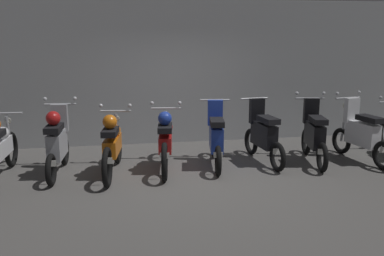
% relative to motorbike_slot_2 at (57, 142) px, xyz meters
% --- Properties ---
extents(ground_plane, '(80.00, 80.00, 0.00)m').
position_rel_motorbike_slot_2_xyz_m(ground_plane, '(2.33, -0.52, -0.57)').
color(ground_plane, '#565451').
extents(back_wall, '(16.39, 0.30, 3.11)m').
position_rel_motorbike_slot_2_xyz_m(back_wall, '(2.33, 2.01, 0.99)').
color(back_wall, '#9EA0A3').
rests_on(back_wall, ground).
extents(motorbike_slot_2, '(0.59, 1.68, 1.29)m').
position_rel_motorbike_slot_2_xyz_m(motorbike_slot_2, '(0.00, 0.00, 0.00)').
color(motorbike_slot_2, black).
rests_on(motorbike_slot_2, ground).
extents(motorbike_slot_3, '(0.59, 1.95, 1.15)m').
position_rel_motorbike_slot_2_xyz_m(motorbike_slot_3, '(0.93, -0.15, -0.04)').
color(motorbike_slot_3, black).
rests_on(motorbike_slot_3, ground).
extents(motorbike_slot_4, '(0.58, 1.94, 1.15)m').
position_rel_motorbike_slot_2_xyz_m(motorbike_slot_4, '(1.86, -0.02, -0.04)').
color(motorbike_slot_4, black).
rests_on(motorbike_slot_4, ground).
extents(motorbike_slot_5, '(0.56, 1.67, 1.18)m').
position_rel_motorbike_slot_2_xyz_m(motorbike_slot_5, '(2.80, 0.03, -0.04)').
color(motorbike_slot_5, black).
rests_on(motorbike_slot_5, ground).
extents(motorbike_slot_6, '(0.56, 1.68, 1.18)m').
position_rel_motorbike_slot_2_xyz_m(motorbike_slot_6, '(3.72, 0.09, -0.04)').
color(motorbike_slot_6, black).
rests_on(motorbike_slot_6, ground).
extents(motorbike_slot_7, '(0.58, 1.67, 1.29)m').
position_rel_motorbike_slot_2_xyz_m(motorbike_slot_7, '(4.67, -0.08, -0.04)').
color(motorbike_slot_7, black).
rests_on(motorbike_slot_7, ground).
extents(motorbike_slot_8, '(0.58, 1.67, 1.29)m').
position_rel_motorbike_slot_2_xyz_m(motorbike_slot_8, '(5.59, -0.15, -0.04)').
color(motorbike_slot_8, black).
rests_on(motorbike_slot_8, ground).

